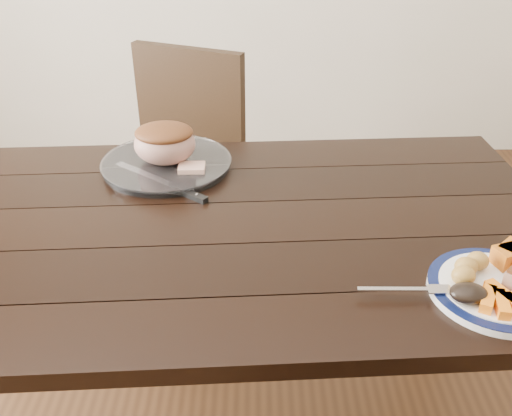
{
  "coord_description": "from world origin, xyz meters",
  "views": [
    {
      "loc": [
        0.08,
        -1.12,
        1.46
      ],
      "look_at": [
        0.08,
        -0.02,
        0.8
      ],
      "focal_mm": 40.0,
      "sensor_mm": 36.0,
      "label": 1
    }
  ],
  "objects_px": {
    "dining_table": "(223,255)",
    "dinner_plate": "(496,290)",
    "fork": "(411,290)",
    "chair_far": "(179,167)",
    "serving_platter": "(167,165)",
    "carving_knife": "(177,189)",
    "roast_joint": "(165,144)"
  },
  "relations": [
    {
      "from": "fork",
      "to": "carving_knife",
      "type": "relative_size",
      "value": 0.66
    },
    {
      "from": "fork",
      "to": "roast_joint",
      "type": "xyz_separation_m",
      "value": [
        -0.54,
        0.55,
        0.05
      ]
    },
    {
      "from": "fork",
      "to": "dining_table",
      "type": "bearing_deg",
      "value": 144.46
    },
    {
      "from": "dining_table",
      "to": "carving_knife",
      "type": "xyz_separation_m",
      "value": [
        -0.12,
        0.15,
        0.1
      ]
    },
    {
      "from": "dining_table",
      "to": "fork",
      "type": "distance_m",
      "value": 0.48
    },
    {
      "from": "dinner_plate",
      "to": "fork",
      "type": "xyz_separation_m",
      "value": [
        -0.17,
        -0.01,
        0.01
      ]
    },
    {
      "from": "dining_table",
      "to": "roast_joint",
      "type": "xyz_separation_m",
      "value": [
        -0.17,
        0.28,
        0.16
      ]
    },
    {
      "from": "roast_joint",
      "to": "carving_knife",
      "type": "distance_m",
      "value": 0.16
    },
    {
      "from": "chair_far",
      "to": "carving_knife",
      "type": "xyz_separation_m",
      "value": [
        0.08,
        -0.59,
        0.23
      ]
    },
    {
      "from": "dinner_plate",
      "to": "serving_platter",
      "type": "relative_size",
      "value": 0.75
    },
    {
      "from": "carving_knife",
      "to": "fork",
      "type": "bearing_deg",
      "value": -2.8
    },
    {
      "from": "serving_platter",
      "to": "carving_knife",
      "type": "height_order",
      "value": "serving_platter"
    },
    {
      "from": "chair_far",
      "to": "carving_knife",
      "type": "distance_m",
      "value": 0.63
    },
    {
      "from": "chair_far",
      "to": "dinner_plate",
      "type": "height_order",
      "value": "chair_far"
    },
    {
      "from": "dinner_plate",
      "to": "chair_far",
      "type": "bearing_deg",
      "value": 126.93
    },
    {
      "from": "chair_far",
      "to": "fork",
      "type": "xyz_separation_m",
      "value": [
        0.58,
        -1.0,
        0.25
      ]
    },
    {
      "from": "dinner_plate",
      "to": "dining_table",
      "type": "bearing_deg",
      "value": 154.53
    },
    {
      "from": "chair_far",
      "to": "dinner_plate",
      "type": "bearing_deg",
      "value": 149.15
    },
    {
      "from": "serving_platter",
      "to": "dinner_plate",
      "type": "bearing_deg",
      "value": -37.3
    },
    {
      "from": "chair_far",
      "to": "dinner_plate",
      "type": "distance_m",
      "value": 1.26
    },
    {
      "from": "dining_table",
      "to": "fork",
      "type": "bearing_deg",
      "value": -35.96
    },
    {
      "from": "serving_platter",
      "to": "fork",
      "type": "relative_size",
      "value": 1.94
    },
    {
      "from": "serving_platter",
      "to": "carving_knife",
      "type": "relative_size",
      "value": 1.29
    },
    {
      "from": "chair_far",
      "to": "roast_joint",
      "type": "height_order",
      "value": "chair_far"
    },
    {
      "from": "dining_table",
      "to": "dinner_plate",
      "type": "xyz_separation_m",
      "value": [
        0.54,
        -0.26,
        0.1
      ]
    },
    {
      "from": "fork",
      "to": "carving_knife",
      "type": "distance_m",
      "value": 0.65
    },
    {
      "from": "chair_far",
      "to": "fork",
      "type": "height_order",
      "value": "chair_far"
    },
    {
      "from": "chair_far",
      "to": "serving_platter",
      "type": "relative_size",
      "value": 2.69
    },
    {
      "from": "fork",
      "to": "chair_far",
      "type": "bearing_deg",
      "value": 120.28
    },
    {
      "from": "dining_table",
      "to": "fork",
      "type": "xyz_separation_m",
      "value": [
        0.38,
        -0.27,
        0.11
      ]
    },
    {
      "from": "dining_table",
      "to": "fork",
      "type": "height_order",
      "value": "fork"
    },
    {
      "from": "carving_knife",
      "to": "dinner_plate",
      "type": "bearing_deg",
      "value": 5.95
    }
  ]
}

